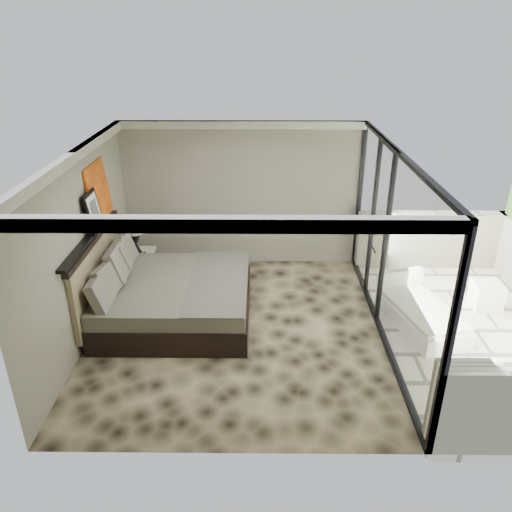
{
  "coord_description": "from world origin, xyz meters",
  "views": [
    {
      "loc": [
        0.36,
        -6.62,
        4.37
      ],
      "look_at": [
        0.29,
        0.4,
        1.09
      ],
      "focal_mm": 35.0,
      "sensor_mm": 36.0,
      "label": 1
    }
  ],
  "objects_px": {
    "ottoman": "(486,295)",
    "lounger": "(420,314)",
    "nightstand": "(140,263)",
    "bed": "(169,296)",
    "table_lamp": "(135,232)"
  },
  "relations": [
    {
      "from": "nightstand",
      "to": "table_lamp",
      "type": "xyz_separation_m",
      "value": [
        -0.02,
        -0.03,
        0.65
      ]
    },
    {
      "from": "table_lamp",
      "to": "ottoman",
      "type": "height_order",
      "value": "table_lamp"
    },
    {
      "from": "lounger",
      "to": "table_lamp",
      "type": "bearing_deg",
      "value": 146.88
    },
    {
      "from": "table_lamp",
      "to": "lounger",
      "type": "height_order",
      "value": "table_lamp"
    },
    {
      "from": "nightstand",
      "to": "ottoman",
      "type": "bearing_deg",
      "value": 0.37
    },
    {
      "from": "nightstand",
      "to": "lounger",
      "type": "bearing_deg",
      "value": -8.23
    },
    {
      "from": "bed",
      "to": "ottoman",
      "type": "bearing_deg",
      "value": 3.83
    },
    {
      "from": "ottoman",
      "to": "lounger",
      "type": "relative_size",
      "value": 0.26
    },
    {
      "from": "nightstand",
      "to": "lounger",
      "type": "height_order",
      "value": "lounger"
    },
    {
      "from": "ottoman",
      "to": "lounger",
      "type": "xyz_separation_m",
      "value": [
        -1.26,
        -0.55,
        -0.03
      ]
    },
    {
      "from": "table_lamp",
      "to": "ottoman",
      "type": "xyz_separation_m",
      "value": [
        6.09,
        -1.03,
        -0.7
      ]
    },
    {
      "from": "bed",
      "to": "ottoman",
      "type": "distance_m",
      "value": 5.29
    },
    {
      "from": "bed",
      "to": "table_lamp",
      "type": "bearing_deg",
      "value": 120.48
    },
    {
      "from": "nightstand",
      "to": "ottoman",
      "type": "distance_m",
      "value": 6.17
    },
    {
      "from": "bed",
      "to": "lounger",
      "type": "relative_size",
      "value": 1.37
    }
  ]
}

